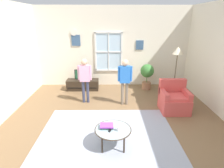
{
  "coord_description": "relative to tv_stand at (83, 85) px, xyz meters",
  "views": [
    {
      "loc": [
        -0.1,
        -3.9,
        2.5
      ],
      "look_at": [
        -0.06,
        0.41,
        0.98
      ],
      "focal_mm": 29.49,
      "sensor_mm": 36.0,
      "label": 1
    }
  ],
  "objects": [
    {
      "name": "cup",
      "position": [
        1.19,
        -3.34,
        0.26
      ],
      "size": [
        0.08,
        0.08,
        0.09
      ],
      "primitive_type": "cylinder",
      "color": "white",
      "rests_on": "coffee_table"
    },
    {
      "name": "coffee_table",
      "position": [
        1.08,
        -3.28,
        0.19
      ],
      "size": [
        0.75,
        0.75,
        0.41
      ],
      "color": "#99B2B7",
      "rests_on": "ground_plane"
    },
    {
      "name": "remote_near_books",
      "position": [
        1.02,
        -3.33,
        0.22
      ],
      "size": [
        0.08,
        0.15,
        0.02
      ],
      "primitive_type": "cube",
      "rotation": [
        0.0,
        0.0,
        -0.31
      ],
      "color": "black",
      "rests_on": "coffee_table"
    },
    {
      "name": "tv_stand",
      "position": [
        0.0,
        0.0,
        0.0
      ],
      "size": [
        1.17,
        0.43,
        0.39
      ],
      "color": "#2D2319",
      "rests_on": "ground_plane"
    },
    {
      "name": "book_stack",
      "position": [
        0.95,
        -3.23,
        0.25
      ],
      "size": [
        0.28,
        0.2,
        0.07
      ],
      "color": "#378B5A",
      "rests_on": "coffee_table"
    },
    {
      "name": "person_pink_shirt",
      "position": [
        0.26,
        -1.13,
        0.69
      ],
      "size": [
        0.42,
        0.19,
        1.4
      ],
      "color": "#333851",
      "rests_on": "ground_plane"
    },
    {
      "name": "floor_lamp",
      "position": [
        3.0,
        -1.15,
        1.28
      ],
      "size": [
        0.32,
        0.32,
        1.76
      ],
      "color": "black",
      "rests_on": "ground_plane"
    },
    {
      "name": "television",
      "position": [
        0.0,
        -0.0,
        0.4
      ],
      "size": [
        0.55,
        0.08,
        0.39
      ],
      "color": "#4C4C4C",
      "rests_on": "tv_stand"
    },
    {
      "name": "person_blue_shirt",
      "position": [
        1.46,
        -1.29,
        0.69
      ],
      "size": [
        0.43,
        0.19,
        1.41
      ],
      "color": "#726656",
      "rests_on": "ground_plane"
    },
    {
      "name": "area_rug",
      "position": [
        0.96,
        -2.85,
        -0.19
      ],
      "size": [
        3.09,
        2.33,
        0.01
      ],
      "primitive_type": "cube",
      "color": "#999EAD",
      "rests_on": "ground_plane"
    },
    {
      "name": "ground_plane",
      "position": [
        1.13,
        -2.59,
        -0.2
      ],
      "size": [
        6.3,
        6.86,
        0.02
      ],
      "primitive_type": "cube",
      "color": "brown"
    },
    {
      "name": "back_wall",
      "position": [
        1.12,
        0.6,
        1.3
      ],
      "size": [
        5.7,
        0.17,
        2.99
      ],
      "color": "silver",
      "rests_on": "ground_plane"
    },
    {
      "name": "potted_plant_by_window",
      "position": [
        2.39,
        0.05,
        0.4
      ],
      "size": [
        0.49,
        0.49,
        0.95
      ],
      "color": "#9E6B4C",
      "rests_on": "ground_plane"
    },
    {
      "name": "armchair",
      "position": [
        2.85,
        -1.7,
        0.13
      ],
      "size": [
        0.76,
        0.74,
        0.87
      ],
      "color": "#D14C47",
      "rests_on": "ground_plane"
    }
  ]
}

